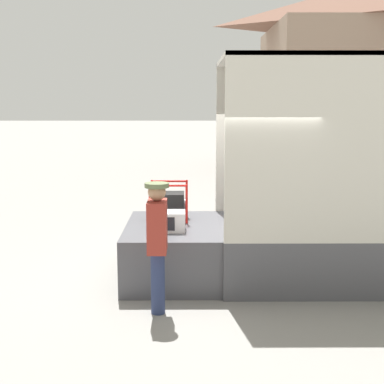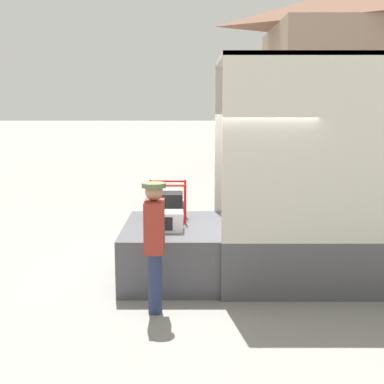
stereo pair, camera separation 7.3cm
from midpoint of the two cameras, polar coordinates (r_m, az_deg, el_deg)
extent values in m
plane|color=gray|center=(8.53, 3.13, -8.89)|extent=(160.00, 160.00, 0.00)
cube|color=#4C4C51|center=(8.77, 17.07, -5.99)|extent=(4.20, 2.27, 0.82)
cube|color=beige|center=(9.55, 15.65, 5.48)|extent=(4.20, 0.06, 2.52)
cube|color=beige|center=(8.50, 18.03, 13.26)|extent=(4.20, 2.27, 0.06)
cylinder|color=silver|center=(8.73, 15.14, -1.84)|extent=(0.33, 0.33, 0.41)
cube|color=#2D7F33|center=(8.17, 17.12, -3.03)|extent=(0.44, 0.32, 0.31)
cube|color=#4C4C51|center=(8.40, -1.80, -6.24)|extent=(1.44, 2.15, 0.82)
cube|color=white|center=(7.90, -2.41, -3.12)|extent=(0.53, 0.37, 0.29)
cube|color=black|center=(7.72, -2.87, -3.42)|extent=(0.34, 0.01, 0.20)
cube|color=black|center=(8.60, -2.21, -1.56)|extent=(0.49, 0.42, 0.45)
cylinder|color=slate|center=(8.59, -0.91, -1.41)|extent=(0.18, 0.23, 0.23)
cylinder|color=red|center=(8.36, -4.24, -1.28)|extent=(0.04, 0.04, 0.62)
cylinder|color=red|center=(8.34, -0.31, -1.29)|extent=(0.04, 0.04, 0.62)
cylinder|color=red|center=(8.84, -4.00, -0.70)|extent=(0.04, 0.04, 0.62)
cylinder|color=red|center=(8.81, -0.28, -0.71)|extent=(0.04, 0.04, 0.62)
cylinder|color=red|center=(8.30, -2.29, 0.70)|extent=(0.57, 0.04, 0.04)
cylinder|color=red|center=(8.77, -2.16, 1.17)|extent=(0.57, 0.04, 0.04)
cylinder|color=navy|center=(6.95, -3.46, -9.60)|extent=(0.18, 0.18, 0.82)
cube|color=maroon|center=(6.75, -3.52, -3.67)|extent=(0.24, 0.44, 0.65)
sphere|color=tan|center=(6.66, -3.56, 0.02)|extent=(0.23, 0.23, 0.23)
cylinder|color=#606B47|center=(6.65, -3.57, 0.74)|extent=(0.31, 0.31, 0.06)
camera|label=1|loc=(0.04, -89.74, 0.04)|focal=50.00mm
camera|label=2|loc=(0.04, 90.26, -0.04)|focal=50.00mm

